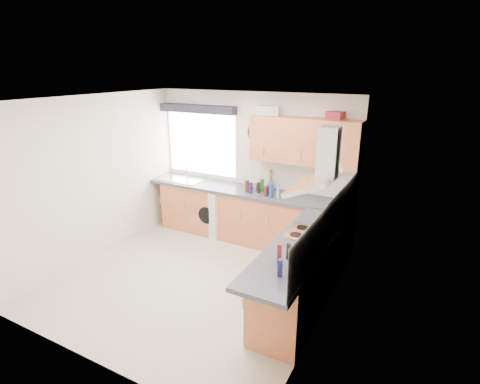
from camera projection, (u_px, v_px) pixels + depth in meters
The scene contains 41 objects.
ground_plane at pixel (197, 279), 5.33m from camera, with size 3.60×3.60×0.00m, color beige.
ceiling at pixel (189, 99), 4.54m from camera, with size 3.60×3.60×0.02m, color white.
wall_back at pixel (253, 166), 6.44m from camera, with size 3.60×0.02×2.50m, color silver.
wall_front at pixel (80, 253), 3.42m from camera, with size 3.60×0.02×2.50m, color silver.
wall_left at pixel (96, 178), 5.73m from camera, with size 0.02×3.60×2.50m, color silver.
wall_right at pixel (328, 221), 4.13m from camera, with size 0.02×3.60×2.50m, color silver.
window at pixel (201, 144), 6.80m from camera, with size 1.40×0.02×1.10m, color silver.
window_blind at pixel (197, 109), 6.53m from camera, with size 1.50×0.18×0.14m, color black.
splashback at pixel (333, 218), 4.41m from camera, with size 0.01×3.00×0.54m, color white.
base_cab_back at pixel (240, 215), 6.50m from camera, with size 3.00×0.58×0.86m, color #B25C35.
base_cab_corner at pixel (331, 233), 5.78m from camera, with size 0.60×0.60×0.86m, color #B25C35.
base_cab_right at pixel (303, 274), 4.65m from camera, with size 0.58×2.10×0.86m, color #B25C35.
worktop_back at pixel (245, 191), 6.30m from camera, with size 3.60×0.62×0.05m, color #33343B.
worktop_right at pixel (300, 245), 4.38m from camera, with size 0.62×2.42×0.05m, color #33343B.
sink at pixel (181, 177), 6.87m from camera, with size 0.84×0.46×0.10m, color silver, non-canonical shape.
oven at pixel (306, 269), 4.78m from camera, with size 0.56×0.58×0.85m, color black.
hob_plate at pixel (308, 233), 4.62m from camera, with size 0.52×0.52×0.01m, color silver.
extractor_hood at pixel (321, 168), 4.31m from camera, with size 0.52×0.78×0.66m, color silver, non-canonical shape.
upper_cabinets at pixel (304, 141), 5.70m from camera, with size 1.70×0.35×0.70m, color #B25C35.
washing_machine at pixel (215, 210), 6.74m from camera, with size 0.58×0.56×0.85m, color silver.
wall_clock at pixel (256, 133), 6.21m from camera, with size 0.31×0.31×0.04m, color black.
casserole at pixel (268, 110), 5.93m from camera, with size 0.35×0.25×0.14m, color silver.
storage_box at pixel (335, 115), 5.46m from camera, with size 0.23×0.19×0.11m, color #A22434.
utensil_pot at pixel (271, 186), 6.27m from camera, with size 0.10×0.10×0.15m, color #A29688.
kitchen_roll at pixel (325, 220), 4.78m from camera, with size 0.10×0.10×0.21m, color silver.
tomato_cluster at pixel (254, 186), 6.37m from camera, with size 0.16×0.16×0.07m, color #AB180F, non-canonical shape.
jar_0 at pixel (278, 193), 5.86m from camera, with size 0.04×0.04×0.19m, color #A79E8E.
jar_1 at pixel (262, 185), 6.16m from camera, with size 0.07×0.07×0.22m, color #20581F.
jar_2 at pixel (271, 190), 5.90m from camera, with size 0.08×0.08×0.23m, color navy.
jar_3 at pixel (272, 186), 6.17m from camera, with size 0.06×0.06×0.20m, color brown.
jar_4 at pixel (258, 188), 6.11m from camera, with size 0.05×0.05×0.17m, color black.
jar_5 at pixel (292, 190), 6.01m from camera, with size 0.06×0.06×0.17m, color #AB9E92.
jar_6 at pixel (266, 191), 5.95m from camera, with size 0.06×0.06×0.17m, color #5F1814.
jar_7 at pixel (250, 188), 6.10m from camera, with size 0.06×0.06×0.18m, color #231854.
jar_8 at pixel (261, 186), 6.24m from camera, with size 0.06×0.06×0.15m, color brown.
jar_9 at pixel (268, 190), 6.03m from camera, with size 0.06×0.06×0.16m, color #2C2318.
jar_10 at pixel (247, 186), 6.16m from camera, with size 0.07×0.07×0.20m, color #51211D.
jar_11 at pixel (255, 186), 6.26m from camera, with size 0.05×0.05×0.13m, color #BCADA0.
bottle_0 at pixel (280, 268), 3.66m from camera, with size 0.05×0.05×0.18m, color #19164C.
bottle_1 at pixel (279, 255), 3.86m from camera, with size 0.05×0.05×0.24m, color maroon.
bottle_2 at pixel (288, 251), 3.99m from camera, with size 0.05×0.05×0.18m, color black.
Camera 1 is at (2.73, -3.82, 2.87)m, focal length 28.00 mm.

